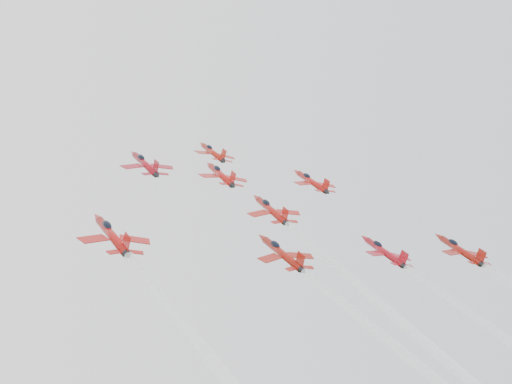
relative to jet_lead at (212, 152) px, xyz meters
name	(u,v)px	position (x,y,z in m)	size (l,w,h in m)	color
jet_lead	(212,152)	(0.00, 0.00, 0.00)	(9.16, 11.94, 6.85)	#A41A0F
jet_row2_left	(145,163)	(-17.60, -9.96, -5.13)	(9.94, 12.96, 7.44)	maroon
jet_row2_center	(221,174)	(-3.96, -12.60, -6.50)	(9.77, 12.73, 7.31)	#B01510
jet_row2_right	(311,181)	(15.59, -12.70, -6.55)	(9.48, 12.36, 7.09)	#AA1510
jet_center	(448,367)	(-1.62, -68.43, -35.40)	(9.53, 92.37, 48.50)	#A5160F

